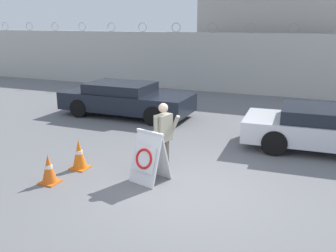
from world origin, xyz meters
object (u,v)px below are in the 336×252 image
at_px(barricade_sign, 149,157).
at_px(parked_car_rear_sedan, 332,129).
at_px(traffic_cone_mid, 79,154).
at_px(parked_car_front_coupe, 126,99).
at_px(traffic_cone_near, 49,169).
at_px(security_guard, 163,136).

distance_m(barricade_sign, parked_car_rear_sedan, 5.19).
distance_m(barricade_sign, traffic_cone_mid, 1.84).
distance_m(parked_car_front_coupe, parked_car_rear_sedan, 7.11).
bearing_deg(parked_car_rear_sedan, traffic_cone_mid, -149.20).
xyz_separation_m(traffic_cone_near, parked_car_rear_sedan, (5.60, 4.61, 0.29)).
bearing_deg(traffic_cone_near, parked_car_front_coupe, 103.14).
relative_size(traffic_cone_near, parked_car_rear_sedan, 0.14).
height_order(barricade_sign, parked_car_front_coupe, parked_car_front_coupe).
distance_m(barricade_sign, security_guard, 0.62).
distance_m(traffic_cone_mid, parked_car_front_coupe, 5.21).
bearing_deg(traffic_cone_mid, parked_car_rear_sedan, 33.73).
xyz_separation_m(barricade_sign, parked_car_front_coupe, (-3.32, 4.99, 0.06)).
bearing_deg(barricade_sign, security_guard, 90.73).
bearing_deg(security_guard, barricade_sign, -178.81).
distance_m(security_guard, traffic_cone_near, 2.58).
bearing_deg(traffic_cone_near, parked_car_rear_sedan, 39.43).
relative_size(traffic_cone_mid, parked_car_front_coupe, 0.15).
height_order(traffic_cone_near, parked_car_rear_sedan, parked_car_rear_sedan).
relative_size(barricade_sign, parked_car_rear_sedan, 0.24).
bearing_deg(barricade_sign, parked_car_rear_sedan, 60.28).
xyz_separation_m(traffic_cone_mid, parked_car_front_coupe, (-1.49, 4.98, 0.27)).
bearing_deg(security_guard, traffic_cone_mid, 119.65).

